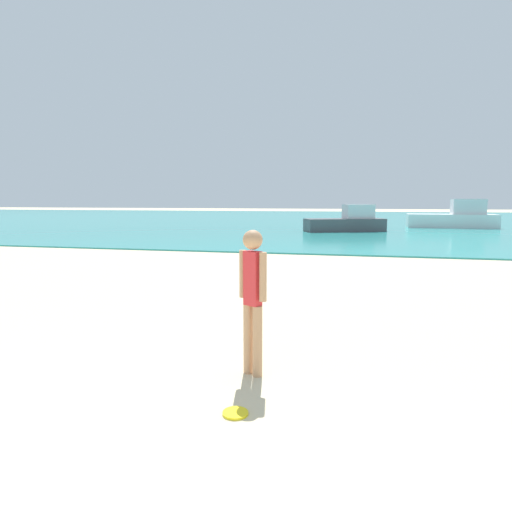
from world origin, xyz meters
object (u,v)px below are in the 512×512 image
object	(u,v)px
person_standing	(253,294)
boat_near	(348,222)
boat_far	(455,218)
frisbee	(235,413)

from	to	relation	value
person_standing	boat_near	size ratio (longest dim) A/B	0.33
boat_far	boat_near	bearing A→B (deg)	36.79
person_standing	frisbee	bearing A→B (deg)	122.23
person_standing	boat_far	size ratio (longest dim) A/B	0.28
boat_far	frisbee	bearing A→B (deg)	75.69
boat_near	frisbee	bearing A→B (deg)	66.16
frisbee	person_standing	bearing A→B (deg)	93.44
frisbee	boat_far	size ratio (longest dim) A/B	0.04
person_standing	boat_near	distance (m)	23.40
boat_near	boat_far	bearing A→B (deg)	-166.42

